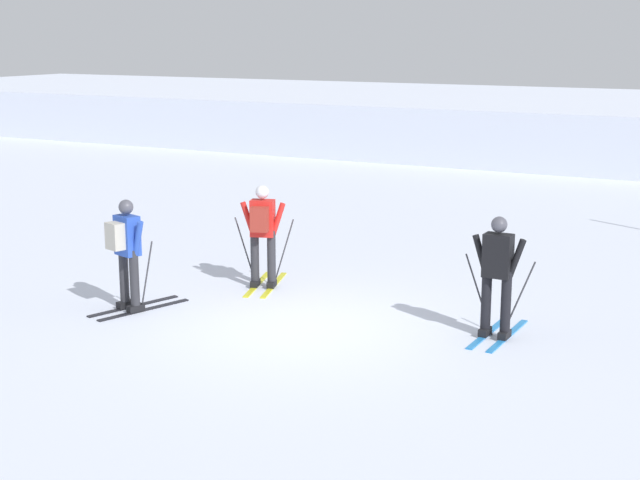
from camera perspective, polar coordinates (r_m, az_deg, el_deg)
ground_plane at (r=13.57m, az=-1.12°, el=-5.30°), size 120.00×120.00×0.00m
far_snow_ridge at (r=31.26m, az=16.13°, el=6.06°), size 80.00×6.07×1.79m
skier_black at (r=13.10m, az=10.65°, el=-2.01°), size 1.00×1.61×1.71m
skier_blue at (r=14.39m, az=-11.58°, el=-0.57°), size 0.96×1.64×1.71m
skier_red at (r=15.41m, az=-3.49°, el=0.53°), size 0.96×1.64×1.71m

